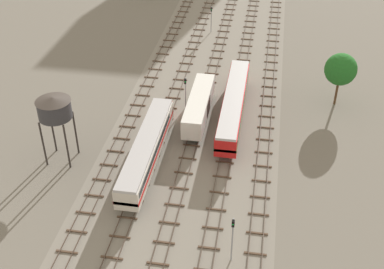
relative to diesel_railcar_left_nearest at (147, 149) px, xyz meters
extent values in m
plane|color=slate|center=(4.91, 29.58, -2.60)|extent=(480.00, 480.00, 0.00)
cube|color=gray|center=(4.91, 29.58, -2.59)|extent=(23.66, 176.00, 0.01)
cube|color=#47382D|center=(-5.63, 30.58, -2.38)|extent=(0.07, 126.00, 0.15)
cube|color=#47382D|center=(-4.20, 30.58, -2.38)|extent=(0.07, 126.00, 0.15)
cube|color=brown|center=(-4.91, -15.92, -2.53)|extent=(2.40, 0.22, 0.14)
cube|color=brown|center=(-4.91, -12.92, -2.53)|extent=(2.40, 0.22, 0.14)
cube|color=brown|center=(-4.91, -9.92, -2.53)|extent=(2.40, 0.22, 0.14)
cube|color=brown|center=(-4.91, -6.92, -2.53)|extent=(2.40, 0.22, 0.14)
cube|color=brown|center=(-4.91, -3.92, -2.53)|extent=(2.40, 0.22, 0.14)
cube|color=brown|center=(-4.91, -0.92, -2.53)|extent=(2.40, 0.22, 0.14)
cube|color=brown|center=(-4.91, 2.08, -2.53)|extent=(2.40, 0.22, 0.14)
cube|color=brown|center=(-4.91, 5.08, -2.53)|extent=(2.40, 0.22, 0.14)
cube|color=brown|center=(-4.91, 8.08, -2.53)|extent=(2.40, 0.22, 0.14)
cube|color=brown|center=(-4.91, 11.08, -2.53)|extent=(2.40, 0.22, 0.14)
cube|color=brown|center=(-4.91, 14.08, -2.53)|extent=(2.40, 0.22, 0.14)
cube|color=brown|center=(-4.91, 17.08, -2.53)|extent=(2.40, 0.22, 0.14)
cube|color=brown|center=(-4.91, 20.08, -2.53)|extent=(2.40, 0.22, 0.14)
cube|color=brown|center=(-4.91, 23.08, -2.53)|extent=(2.40, 0.22, 0.14)
cube|color=brown|center=(-4.91, 26.08, -2.53)|extent=(2.40, 0.22, 0.14)
cube|color=brown|center=(-4.91, 29.08, -2.53)|extent=(2.40, 0.22, 0.14)
cube|color=brown|center=(-4.91, 32.08, -2.53)|extent=(2.40, 0.22, 0.14)
cube|color=brown|center=(-4.91, 35.08, -2.53)|extent=(2.40, 0.22, 0.14)
cube|color=brown|center=(-4.91, 38.08, -2.53)|extent=(2.40, 0.22, 0.14)
cube|color=brown|center=(-4.91, 41.08, -2.53)|extent=(2.40, 0.22, 0.14)
cube|color=brown|center=(-4.91, 44.08, -2.53)|extent=(2.40, 0.22, 0.14)
cube|color=brown|center=(-4.91, 47.08, -2.53)|extent=(2.40, 0.22, 0.14)
cube|color=brown|center=(-4.91, 50.08, -2.53)|extent=(2.40, 0.22, 0.14)
cube|color=brown|center=(-4.91, 53.08, -2.53)|extent=(2.40, 0.22, 0.14)
cube|color=brown|center=(-4.91, 56.08, -2.53)|extent=(2.40, 0.22, 0.14)
cube|color=brown|center=(-4.91, 59.08, -2.53)|extent=(2.40, 0.22, 0.14)
cube|color=#47382D|center=(-0.72, 30.58, -2.38)|extent=(0.07, 126.00, 0.15)
cube|color=#47382D|center=(0.72, 30.58, -2.38)|extent=(0.07, 126.00, 0.15)
cube|color=brown|center=(0.00, -15.92, -2.53)|extent=(2.40, 0.22, 0.14)
cube|color=brown|center=(0.00, -12.92, -2.53)|extent=(2.40, 0.22, 0.14)
cube|color=brown|center=(0.00, -9.92, -2.53)|extent=(2.40, 0.22, 0.14)
cube|color=brown|center=(0.00, -6.92, -2.53)|extent=(2.40, 0.22, 0.14)
cube|color=brown|center=(0.00, -3.92, -2.53)|extent=(2.40, 0.22, 0.14)
cube|color=brown|center=(0.00, -0.92, -2.53)|extent=(2.40, 0.22, 0.14)
cube|color=brown|center=(0.00, 2.08, -2.53)|extent=(2.40, 0.22, 0.14)
cube|color=brown|center=(0.00, 5.08, -2.53)|extent=(2.40, 0.22, 0.14)
cube|color=brown|center=(0.00, 8.08, -2.53)|extent=(2.40, 0.22, 0.14)
cube|color=brown|center=(0.00, 11.08, -2.53)|extent=(2.40, 0.22, 0.14)
cube|color=brown|center=(0.00, 14.08, -2.53)|extent=(2.40, 0.22, 0.14)
cube|color=brown|center=(0.00, 17.08, -2.53)|extent=(2.40, 0.22, 0.14)
cube|color=brown|center=(0.00, 20.08, -2.53)|extent=(2.40, 0.22, 0.14)
cube|color=brown|center=(0.00, 23.08, -2.53)|extent=(2.40, 0.22, 0.14)
cube|color=brown|center=(0.00, 26.08, -2.53)|extent=(2.40, 0.22, 0.14)
cube|color=brown|center=(0.00, 29.08, -2.53)|extent=(2.40, 0.22, 0.14)
cube|color=brown|center=(0.00, 32.08, -2.53)|extent=(2.40, 0.22, 0.14)
cube|color=brown|center=(0.00, 35.08, -2.53)|extent=(2.40, 0.22, 0.14)
cube|color=brown|center=(0.00, 38.08, -2.53)|extent=(2.40, 0.22, 0.14)
cube|color=brown|center=(0.00, 41.08, -2.53)|extent=(2.40, 0.22, 0.14)
cube|color=brown|center=(0.00, 44.08, -2.53)|extent=(2.40, 0.22, 0.14)
cube|color=brown|center=(0.00, 47.08, -2.53)|extent=(2.40, 0.22, 0.14)
cube|color=brown|center=(0.00, 50.08, -2.53)|extent=(2.40, 0.22, 0.14)
cube|color=brown|center=(0.00, 53.08, -2.53)|extent=(2.40, 0.22, 0.14)
cube|color=brown|center=(0.00, 56.08, -2.53)|extent=(2.40, 0.22, 0.14)
cube|color=brown|center=(0.00, 59.08, -2.53)|extent=(2.40, 0.22, 0.14)
cube|color=#47382D|center=(4.20, 30.58, -2.38)|extent=(0.07, 126.00, 0.15)
cube|color=#47382D|center=(5.63, 30.58, -2.38)|extent=(0.07, 126.00, 0.15)
cube|color=brown|center=(4.91, -15.92, -2.53)|extent=(2.40, 0.22, 0.14)
cube|color=brown|center=(4.91, -12.92, -2.53)|extent=(2.40, 0.22, 0.14)
cube|color=brown|center=(4.91, -9.92, -2.53)|extent=(2.40, 0.22, 0.14)
cube|color=brown|center=(4.91, -6.92, -2.53)|extent=(2.40, 0.22, 0.14)
cube|color=brown|center=(4.91, -3.92, -2.53)|extent=(2.40, 0.22, 0.14)
cube|color=brown|center=(4.91, -0.92, -2.53)|extent=(2.40, 0.22, 0.14)
cube|color=brown|center=(4.91, 2.08, -2.53)|extent=(2.40, 0.22, 0.14)
cube|color=brown|center=(4.91, 5.08, -2.53)|extent=(2.40, 0.22, 0.14)
cube|color=brown|center=(4.91, 8.08, -2.53)|extent=(2.40, 0.22, 0.14)
cube|color=brown|center=(4.91, 11.08, -2.53)|extent=(2.40, 0.22, 0.14)
cube|color=brown|center=(4.91, 14.08, -2.53)|extent=(2.40, 0.22, 0.14)
cube|color=brown|center=(4.91, 17.08, -2.53)|extent=(2.40, 0.22, 0.14)
cube|color=brown|center=(4.91, 20.08, -2.53)|extent=(2.40, 0.22, 0.14)
cube|color=brown|center=(4.91, 23.08, -2.53)|extent=(2.40, 0.22, 0.14)
cube|color=brown|center=(4.91, 26.08, -2.53)|extent=(2.40, 0.22, 0.14)
cube|color=brown|center=(4.91, 29.08, -2.53)|extent=(2.40, 0.22, 0.14)
cube|color=brown|center=(4.91, 32.08, -2.53)|extent=(2.40, 0.22, 0.14)
cube|color=brown|center=(4.91, 35.08, -2.53)|extent=(2.40, 0.22, 0.14)
cube|color=brown|center=(4.91, 38.08, -2.53)|extent=(2.40, 0.22, 0.14)
cube|color=brown|center=(4.91, 41.08, -2.53)|extent=(2.40, 0.22, 0.14)
cube|color=brown|center=(4.91, 44.08, -2.53)|extent=(2.40, 0.22, 0.14)
cube|color=brown|center=(4.91, 47.08, -2.53)|extent=(2.40, 0.22, 0.14)
cube|color=brown|center=(4.91, 50.08, -2.53)|extent=(2.40, 0.22, 0.14)
cube|color=brown|center=(4.91, 53.08, -2.53)|extent=(2.40, 0.22, 0.14)
cube|color=brown|center=(4.91, 56.08, -2.53)|extent=(2.40, 0.22, 0.14)
cube|color=brown|center=(4.91, 59.08, -2.53)|extent=(2.40, 0.22, 0.14)
cube|color=brown|center=(4.91, 62.08, -2.53)|extent=(2.40, 0.22, 0.14)
cube|color=#47382D|center=(9.11, 30.58, -2.38)|extent=(0.07, 126.00, 0.15)
cube|color=#47382D|center=(10.55, 30.58, -2.38)|extent=(0.07, 126.00, 0.15)
cube|color=brown|center=(9.83, -12.92, -2.53)|extent=(2.40, 0.22, 0.14)
cube|color=brown|center=(9.83, -9.92, -2.53)|extent=(2.40, 0.22, 0.14)
cube|color=brown|center=(9.83, -6.92, -2.53)|extent=(2.40, 0.22, 0.14)
cube|color=brown|center=(9.83, -3.92, -2.53)|extent=(2.40, 0.22, 0.14)
cube|color=brown|center=(9.83, -0.92, -2.53)|extent=(2.40, 0.22, 0.14)
cube|color=brown|center=(9.83, 2.08, -2.53)|extent=(2.40, 0.22, 0.14)
cube|color=brown|center=(9.83, 5.08, -2.53)|extent=(2.40, 0.22, 0.14)
cube|color=brown|center=(9.83, 8.08, -2.53)|extent=(2.40, 0.22, 0.14)
cube|color=brown|center=(9.83, 11.08, -2.53)|extent=(2.40, 0.22, 0.14)
cube|color=brown|center=(9.83, 14.08, -2.53)|extent=(2.40, 0.22, 0.14)
cube|color=brown|center=(9.83, 17.08, -2.53)|extent=(2.40, 0.22, 0.14)
cube|color=brown|center=(9.83, 20.08, -2.53)|extent=(2.40, 0.22, 0.14)
cube|color=brown|center=(9.83, 23.08, -2.53)|extent=(2.40, 0.22, 0.14)
cube|color=brown|center=(9.83, 26.08, -2.53)|extent=(2.40, 0.22, 0.14)
cube|color=brown|center=(9.83, 29.08, -2.53)|extent=(2.40, 0.22, 0.14)
cube|color=brown|center=(9.83, 32.08, -2.53)|extent=(2.40, 0.22, 0.14)
cube|color=brown|center=(9.83, 35.08, -2.53)|extent=(2.40, 0.22, 0.14)
cube|color=brown|center=(9.83, 38.08, -2.53)|extent=(2.40, 0.22, 0.14)
cube|color=brown|center=(9.83, 41.08, -2.53)|extent=(2.40, 0.22, 0.14)
cube|color=brown|center=(9.83, 44.08, -2.53)|extent=(2.40, 0.22, 0.14)
cube|color=brown|center=(9.83, 47.08, -2.53)|extent=(2.40, 0.22, 0.14)
cube|color=brown|center=(9.83, 50.08, -2.53)|extent=(2.40, 0.22, 0.14)
cube|color=brown|center=(9.83, 53.08, -2.53)|extent=(2.40, 0.22, 0.14)
cube|color=brown|center=(9.83, 56.08, -2.53)|extent=(2.40, 0.22, 0.14)
cube|color=brown|center=(9.83, 59.08, -2.53)|extent=(2.40, 0.22, 0.14)
cube|color=brown|center=(9.83, 62.08, -2.53)|extent=(2.40, 0.22, 0.14)
cube|color=#47382D|center=(14.03, 30.58, -2.38)|extent=(0.07, 126.00, 0.15)
cube|color=#47382D|center=(15.46, 30.58, -2.38)|extent=(0.07, 126.00, 0.15)
cube|color=brown|center=(14.74, -12.92, -2.53)|extent=(2.40, 0.22, 0.14)
cube|color=brown|center=(14.74, -9.92, -2.53)|extent=(2.40, 0.22, 0.14)
cube|color=brown|center=(14.74, -6.92, -2.53)|extent=(2.40, 0.22, 0.14)
cube|color=brown|center=(14.74, -3.92, -2.53)|extent=(2.40, 0.22, 0.14)
cube|color=brown|center=(14.74, -0.92, -2.53)|extent=(2.40, 0.22, 0.14)
cube|color=brown|center=(14.74, 2.08, -2.53)|extent=(2.40, 0.22, 0.14)
cube|color=brown|center=(14.74, 5.08, -2.53)|extent=(2.40, 0.22, 0.14)
cube|color=brown|center=(14.74, 8.08, -2.53)|extent=(2.40, 0.22, 0.14)
cube|color=brown|center=(14.74, 11.08, -2.53)|extent=(2.40, 0.22, 0.14)
cube|color=brown|center=(14.74, 14.08, -2.53)|extent=(2.40, 0.22, 0.14)
cube|color=brown|center=(14.74, 17.08, -2.53)|extent=(2.40, 0.22, 0.14)
cube|color=brown|center=(14.74, 20.08, -2.53)|extent=(2.40, 0.22, 0.14)
cube|color=brown|center=(14.74, 23.08, -2.53)|extent=(2.40, 0.22, 0.14)
cube|color=brown|center=(14.74, 26.08, -2.53)|extent=(2.40, 0.22, 0.14)
cube|color=brown|center=(14.74, 29.08, -2.53)|extent=(2.40, 0.22, 0.14)
cube|color=brown|center=(14.74, 32.08, -2.53)|extent=(2.40, 0.22, 0.14)
cube|color=brown|center=(14.74, 35.08, -2.53)|extent=(2.40, 0.22, 0.14)
cube|color=brown|center=(14.74, 38.08, -2.53)|extent=(2.40, 0.22, 0.14)
cube|color=brown|center=(14.74, 41.08, -2.53)|extent=(2.40, 0.22, 0.14)
cube|color=brown|center=(14.74, 44.08, -2.53)|extent=(2.40, 0.22, 0.14)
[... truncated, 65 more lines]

